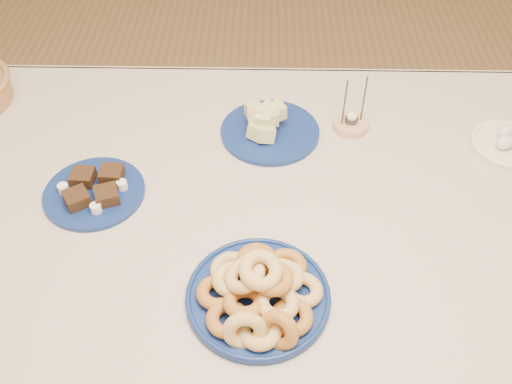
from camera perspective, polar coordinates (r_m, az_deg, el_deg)
ground at (r=1.91m, az=0.03°, el=-16.84°), size 5.00×5.00×0.00m
dining_table at (r=1.37m, az=0.04°, el=-4.47°), size 1.71×1.11×0.75m
donut_platter at (r=1.11m, az=0.28°, el=-10.07°), size 0.31×0.31×0.13m
melon_plate at (r=1.46m, az=1.17°, el=6.73°), size 0.31×0.31×0.09m
brownie_plate at (r=1.36m, az=-15.86°, el=0.13°), size 0.29×0.29×0.04m
candle_holder at (r=1.51m, az=9.46°, el=6.75°), size 0.12×0.12×0.15m
egg_bowl at (r=1.55m, az=23.90°, el=4.34°), size 0.23×0.23×0.06m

